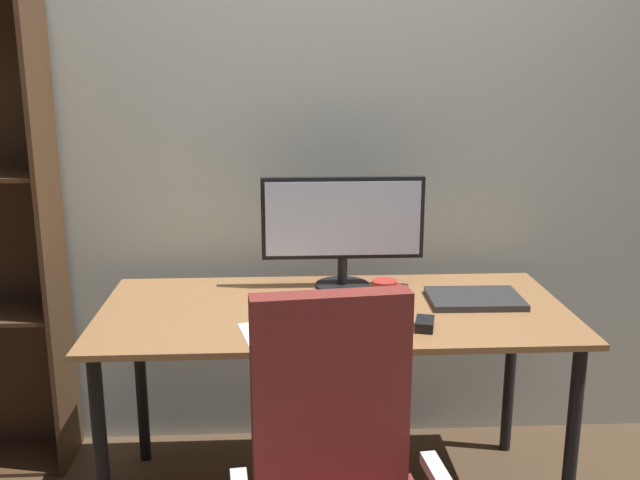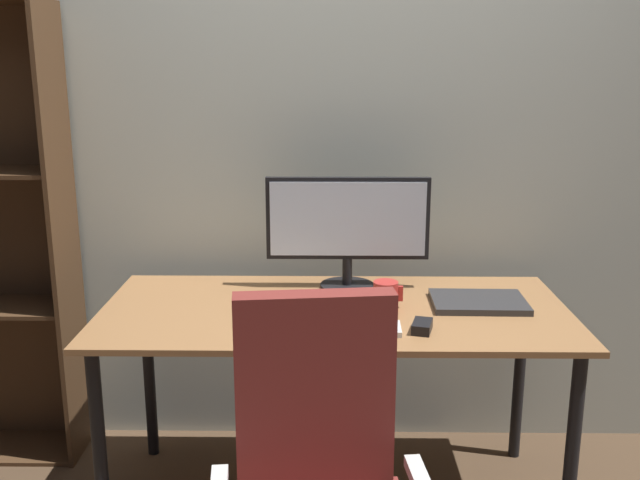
{
  "view_description": "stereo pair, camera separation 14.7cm",
  "coord_description": "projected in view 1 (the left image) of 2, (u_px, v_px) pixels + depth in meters",
  "views": [
    {
      "loc": [
        -0.17,
        -2.31,
        1.56
      ],
      "look_at": [
        -0.05,
        -0.04,
        0.99
      ],
      "focal_mm": 40.2,
      "sensor_mm": 36.0,
      "label": 1
    },
    {
      "loc": [
        -0.02,
        -2.31,
        1.56
      ],
      "look_at": [
        -0.05,
        -0.04,
        0.99
      ],
      "focal_mm": 40.2,
      "sensor_mm": 36.0,
      "label": 2
    }
  ],
  "objects": [
    {
      "name": "desk",
      "position": [
        334.0,
        330.0,
        2.46
      ],
      "size": [
        1.59,
        0.75,
        0.74
      ],
      "color": "olive",
      "rests_on": "ground"
    },
    {
      "name": "paper_sheet",
      "position": [
        280.0,
        337.0,
        2.18
      ],
      "size": [
        0.27,
        0.34,
        0.0
      ],
      "primitive_type": "cube",
      "rotation": [
        0.0,
        0.0,
        0.23
      ],
      "color": "white",
      "rests_on": "desk"
    },
    {
      "name": "back_wall",
      "position": [
        325.0,
        128.0,
        2.83
      ],
      "size": [
        6.4,
        0.1,
        2.6
      ],
      "primitive_type": "cube",
      "color": "beige",
      "rests_on": "ground"
    },
    {
      "name": "laptop",
      "position": [
        475.0,
        299.0,
        2.5
      ],
      "size": [
        0.32,
        0.24,
        0.02
      ],
      "primitive_type": "cube",
      "rotation": [
        0.0,
        0.0,
        -0.02
      ],
      "color": "#2D2D30",
      "rests_on": "desk"
    },
    {
      "name": "monitor",
      "position": [
        343.0,
        224.0,
        2.61
      ],
      "size": [
        0.59,
        0.2,
        0.41
      ],
      "color": "black",
      "rests_on": "desk"
    },
    {
      "name": "mouse",
      "position": [
        425.0,
        324.0,
        2.25
      ],
      "size": [
        0.08,
        0.11,
        0.03
      ],
      "primitive_type": "cube",
      "rotation": [
        0.0,
        0.0,
        -0.25
      ],
      "color": "black",
      "rests_on": "desk"
    },
    {
      "name": "coffee_mug",
      "position": [
        385.0,
        293.0,
        2.45
      ],
      "size": [
        0.1,
        0.09,
        0.09
      ],
      "color": "#B72D28",
      "rests_on": "desk"
    },
    {
      "name": "keyboard",
      "position": [
        358.0,
        327.0,
        2.24
      ],
      "size": [
        0.29,
        0.12,
        0.02
      ],
      "primitive_type": "cube",
      "rotation": [
        0.0,
        0.0,
        -0.02
      ],
      "color": "silver",
      "rests_on": "desk"
    }
  ]
}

